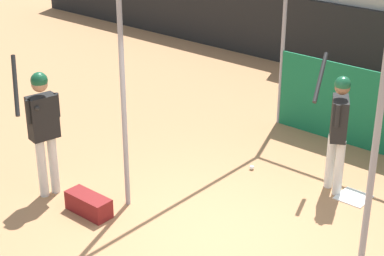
{
  "coord_description": "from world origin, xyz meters",
  "views": [
    {
      "loc": [
        4.33,
        -5.62,
        4.7
      ],
      "look_at": [
        -1.05,
        0.69,
        1.03
      ],
      "focal_mm": 60.0,
      "sensor_mm": 36.0,
      "label": 1
    }
  ],
  "objects": [
    {
      "name": "baseball",
      "position": [
        -0.79,
        1.84,
        0.04
      ],
      "size": [
        0.07,
        0.07,
        0.07
      ],
      "color": "white",
      "rests_on": "ground"
    },
    {
      "name": "player_batter",
      "position": [
        0.49,
        2.08,
        1.08
      ],
      "size": [
        0.76,
        0.73,
        1.94
      ],
      "rotation": [
        0.0,
        0.0,
        2.09
      ],
      "color": "silver",
      "rests_on": "ground"
    },
    {
      "name": "player_waiting",
      "position": [
        -2.61,
        -0.71,
        1.15
      ],
      "size": [
        0.46,
        0.76,
        2.13
      ],
      "rotation": [
        0.0,
        0.0,
        -1.78
      ],
      "color": "silver",
      "rests_on": "ground"
    },
    {
      "name": "batting_cage",
      "position": [
        0.25,
        3.0,
        1.3
      ],
      "size": [
        3.63,
        3.94,
        3.03
      ],
      "color": "gray",
      "rests_on": "ground"
    },
    {
      "name": "home_plate",
      "position": [
        0.85,
        2.08,
        0.01
      ],
      "size": [
        0.44,
        0.44,
        0.02
      ],
      "color": "white",
      "rests_on": "ground"
    },
    {
      "name": "equipment_bag",
      "position": [
        -1.75,
        -0.7,
        0.14
      ],
      "size": [
        0.7,
        0.28,
        0.28
      ],
      "color": "maroon",
      "rests_on": "ground"
    },
    {
      "name": "ground_plane",
      "position": [
        0.0,
        0.0,
        0.0
      ],
      "size": [
        60.0,
        60.0,
        0.0
      ],
      "primitive_type": "plane",
      "color": "#A8754C"
    }
  ]
}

